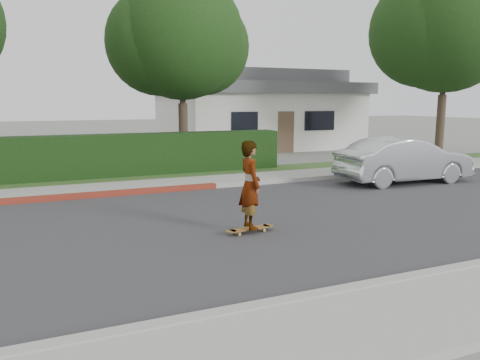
# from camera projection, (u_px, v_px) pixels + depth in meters

# --- Properties ---
(ground) EXTENTS (120.00, 120.00, 0.00)m
(ground) POSITION_uv_depth(u_px,v_px,m) (238.00, 224.00, 10.05)
(ground) COLOR slate
(ground) RESTS_ON ground
(road) EXTENTS (60.00, 8.00, 0.01)m
(road) POSITION_uv_depth(u_px,v_px,m) (238.00, 223.00, 10.05)
(road) COLOR #2D2D30
(road) RESTS_ON ground
(curb_near) EXTENTS (60.00, 0.20, 0.15)m
(curb_near) POSITION_uv_depth(u_px,v_px,m) (358.00, 290.00, 6.33)
(curb_near) COLOR #9E9E99
(curb_near) RESTS_ON ground
(sidewalk_near) EXTENTS (60.00, 1.60, 0.12)m
(sidewalk_near) POSITION_uv_depth(u_px,v_px,m) (405.00, 319.00, 5.52)
(sidewalk_near) COLOR gray
(sidewalk_near) RESTS_ON ground
(curb_far) EXTENTS (60.00, 0.20, 0.15)m
(curb_far) POSITION_uv_depth(u_px,v_px,m) (183.00, 188.00, 13.75)
(curb_far) COLOR #9E9E99
(curb_far) RESTS_ON ground
(sidewalk_far) EXTENTS (60.00, 1.60, 0.12)m
(sidewalk_far) POSITION_uv_depth(u_px,v_px,m) (175.00, 184.00, 14.56)
(sidewalk_far) COLOR gray
(sidewalk_far) RESTS_ON ground
(planting_strip) EXTENTS (60.00, 1.60, 0.10)m
(planting_strip) POSITION_uv_depth(u_px,v_px,m) (162.00, 177.00, 16.01)
(planting_strip) COLOR #2D4C1E
(planting_strip) RESTS_ON ground
(hedge) EXTENTS (15.00, 1.00, 1.50)m
(hedge) POSITION_uv_depth(u_px,v_px,m) (67.00, 159.00, 15.26)
(hedge) COLOR black
(hedge) RESTS_ON ground
(tree_center) EXTENTS (5.66, 4.84, 7.44)m
(tree_center) POSITION_uv_depth(u_px,v_px,m) (180.00, 41.00, 18.13)
(tree_center) COLOR #33261C
(tree_center) RESTS_ON ground
(tree_right) EXTENTS (6.32, 5.60, 8.56)m
(tree_right) POSITION_uv_depth(u_px,v_px,m) (443.00, 30.00, 20.07)
(tree_right) COLOR #33261C
(tree_right) RESTS_ON ground
(house) EXTENTS (10.60, 8.60, 4.30)m
(house) POSITION_uv_depth(u_px,v_px,m) (256.00, 110.00, 27.31)
(house) COLOR beige
(house) RESTS_ON ground
(skateboard) EXTENTS (1.08, 0.31, 0.10)m
(skateboard) POSITION_uv_depth(u_px,v_px,m) (250.00, 229.00, 9.31)
(skateboard) COLOR #C38A35
(skateboard) RESTS_ON ground
(skateboarder) EXTENTS (0.45, 0.66, 1.74)m
(skateboarder) POSITION_uv_depth(u_px,v_px,m) (250.00, 185.00, 9.17)
(skateboarder) COLOR white
(skateboarder) RESTS_ON skateboard
(car_silver) EXTENTS (4.52, 1.77, 1.47)m
(car_silver) POSITION_uv_depth(u_px,v_px,m) (404.00, 160.00, 15.00)
(car_silver) COLOR #BABCC1
(car_silver) RESTS_ON ground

